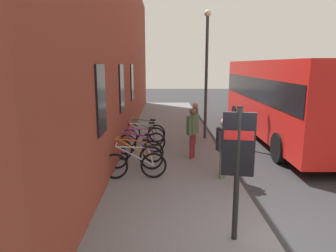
{
  "coord_description": "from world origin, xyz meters",
  "views": [
    {
      "loc": [
        -5.04,
        2.03,
        3.19
      ],
      "look_at": [
        3.71,
        1.91,
        1.44
      ],
      "focal_mm": 32.85,
      "sensor_mm": 36.0,
      "label": 1
    }
  ],
  "objects_px": {
    "bicycle_far_end": "(134,156)",
    "street_lamp": "(207,64)",
    "transit_info_sign": "(238,153)",
    "pedestrian_near_bus": "(224,142)",
    "bicycle_leaning_wall": "(141,143)",
    "city_bus": "(282,95)",
    "bicycle_under_window": "(144,132)",
    "bicycle_nearest_sign": "(137,149)",
    "pedestrian_crossing_street": "(195,118)",
    "bicycle_end_of_row": "(135,165)",
    "bicycle_mid_rack": "(142,137)",
    "pedestrian_by_facade": "(193,128)"
  },
  "relations": [
    {
      "from": "bicycle_under_window",
      "to": "transit_info_sign",
      "type": "bearing_deg",
      "value": -163.92
    },
    {
      "from": "bicycle_end_of_row",
      "to": "bicycle_under_window",
      "type": "xyz_separation_m",
      "value": [
        4.13,
        -0.0,
        0.0
      ]
    },
    {
      "from": "bicycle_under_window",
      "to": "pedestrian_near_bus",
      "type": "relative_size",
      "value": 1.04
    },
    {
      "from": "pedestrian_crossing_street",
      "to": "pedestrian_near_bus",
      "type": "xyz_separation_m",
      "value": [
        -3.88,
        -0.39,
        0.04
      ]
    },
    {
      "from": "bicycle_end_of_row",
      "to": "pedestrian_near_bus",
      "type": "height_order",
      "value": "pedestrian_near_bus"
    },
    {
      "from": "bicycle_under_window",
      "to": "pedestrian_crossing_street",
      "type": "relative_size",
      "value": 1.08
    },
    {
      "from": "bicycle_leaning_wall",
      "to": "pedestrian_by_facade",
      "type": "xyz_separation_m",
      "value": [
        -0.5,
        -1.74,
        0.63
      ]
    },
    {
      "from": "bicycle_nearest_sign",
      "to": "transit_info_sign",
      "type": "height_order",
      "value": "transit_info_sign"
    },
    {
      "from": "bicycle_under_window",
      "to": "city_bus",
      "type": "relative_size",
      "value": 0.16
    },
    {
      "from": "bicycle_leaning_wall",
      "to": "transit_info_sign",
      "type": "relative_size",
      "value": 0.72
    },
    {
      "from": "city_bus",
      "to": "street_lamp",
      "type": "height_order",
      "value": "street_lamp"
    },
    {
      "from": "bicycle_mid_rack",
      "to": "pedestrian_near_bus",
      "type": "relative_size",
      "value": 1.04
    },
    {
      "from": "bicycle_under_window",
      "to": "street_lamp",
      "type": "relative_size",
      "value": 0.33
    },
    {
      "from": "bicycle_leaning_wall",
      "to": "transit_info_sign",
      "type": "height_order",
      "value": "transit_info_sign"
    },
    {
      "from": "pedestrian_crossing_street",
      "to": "street_lamp",
      "type": "xyz_separation_m",
      "value": [
        0.74,
        -0.5,
        2.09
      ]
    },
    {
      "from": "bicycle_end_of_row",
      "to": "bicycle_far_end",
      "type": "xyz_separation_m",
      "value": [
        0.77,
        0.09,
        0.0
      ]
    },
    {
      "from": "pedestrian_near_bus",
      "to": "street_lamp",
      "type": "relative_size",
      "value": 0.32
    },
    {
      "from": "city_bus",
      "to": "pedestrian_by_facade",
      "type": "height_order",
      "value": "city_bus"
    },
    {
      "from": "bicycle_under_window",
      "to": "street_lamp",
      "type": "distance_m",
      "value": 3.73
    },
    {
      "from": "city_bus",
      "to": "bicycle_nearest_sign",
      "type": "bearing_deg",
      "value": 120.73
    },
    {
      "from": "street_lamp",
      "to": "pedestrian_crossing_street",
      "type": "bearing_deg",
      "value": 145.96
    },
    {
      "from": "bicycle_mid_rack",
      "to": "bicycle_end_of_row",
      "type": "bearing_deg",
      "value": -179.66
    },
    {
      "from": "transit_info_sign",
      "to": "bicycle_leaning_wall",
      "type": "bearing_deg",
      "value": 20.8
    },
    {
      "from": "bicycle_nearest_sign",
      "to": "pedestrian_crossing_street",
      "type": "distance_m",
      "value": 3.22
    },
    {
      "from": "bicycle_far_end",
      "to": "street_lamp",
      "type": "relative_size",
      "value": 0.34
    },
    {
      "from": "bicycle_nearest_sign",
      "to": "bicycle_leaning_wall",
      "type": "relative_size",
      "value": 1.0
    },
    {
      "from": "transit_info_sign",
      "to": "bicycle_end_of_row",
      "type": "bearing_deg",
      "value": 34.43
    },
    {
      "from": "bicycle_nearest_sign",
      "to": "pedestrian_near_bus",
      "type": "height_order",
      "value": "pedestrian_near_bus"
    },
    {
      "from": "pedestrian_near_bus",
      "to": "street_lamp",
      "type": "height_order",
      "value": "street_lamp"
    },
    {
      "from": "city_bus",
      "to": "pedestrian_crossing_street",
      "type": "height_order",
      "value": "city_bus"
    },
    {
      "from": "bicycle_leaning_wall",
      "to": "pedestrian_by_facade",
      "type": "bearing_deg",
      "value": -105.89
    },
    {
      "from": "pedestrian_by_facade",
      "to": "bicycle_far_end",
      "type": "bearing_deg",
      "value": 121.77
    },
    {
      "from": "bicycle_leaning_wall",
      "to": "city_bus",
      "type": "xyz_separation_m",
      "value": [
        2.64,
        -5.83,
        1.41
      ]
    },
    {
      "from": "bicycle_end_of_row",
      "to": "bicycle_far_end",
      "type": "relative_size",
      "value": 1.0
    },
    {
      "from": "transit_info_sign",
      "to": "street_lamp",
      "type": "height_order",
      "value": "street_lamp"
    },
    {
      "from": "bicycle_leaning_wall",
      "to": "bicycle_under_window",
      "type": "distance_m",
      "value": 1.73
    },
    {
      "from": "bicycle_mid_rack",
      "to": "transit_info_sign",
      "type": "distance_m",
      "value": 6.78
    },
    {
      "from": "bicycle_end_of_row",
      "to": "bicycle_leaning_wall",
      "type": "relative_size",
      "value": 1.03
    },
    {
      "from": "bicycle_leaning_wall",
      "to": "bicycle_under_window",
      "type": "height_order",
      "value": "same"
    },
    {
      "from": "bicycle_mid_rack",
      "to": "street_lamp",
      "type": "relative_size",
      "value": 0.33
    },
    {
      "from": "bicycle_leaning_wall",
      "to": "pedestrian_near_bus",
      "type": "bearing_deg",
      "value": -134.3
    },
    {
      "from": "bicycle_under_window",
      "to": "pedestrian_near_bus",
      "type": "bearing_deg",
      "value": -149.37
    },
    {
      "from": "bicycle_end_of_row",
      "to": "transit_info_sign",
      "type": "bearing_deg",
      "value": -145.57
    },
    {
      "from": "bicycle_far_end",
      "to": "bicycle_nearest_sign",
      "type": "height_order",
      "value": "same"
    },
    {
      "from": "pedestrian_crossing_street",
      "to": "pedestrian_by_facade",
      "type": "relative_size",
      "value": 0.96
    },
    {
      "from": "bicycle_mid_rack",
      "to": "city_bus",
      "type": "height_order",
      "value": "city_bus"
    },
    {
      "from": "pedestrian_crossing_street",
      "to": "pedestrian_near_bus",
      "type": "height_order",
      "value": "pedestrian_near_bus"
    },
    {
      "from": "transit_info_sign",
      "to": "street_lamp",
      "type": "distance_m",
      "value": 7.83
    },
    {
      "from": "bicycle_end_of_row",
      "to": "bicycle_nearest_sign",
      "type": "height_order",
      "value": "same"
    },
    {
      "from": "pedestrian_near_bus",
      "to": "bicycle_end_of_row",
      "type": "bearing_deg",
      "value": 91.05
    }
  ]
}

